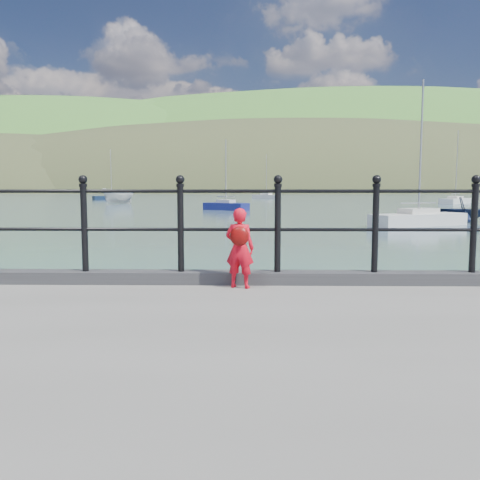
{
  "coord_description": "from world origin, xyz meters",
  "views": [
    {
      "loc": [
        0.25,
        -6.39,
        2.2
      ],
      "look_at": [
        0.14,
        -0.2,
        1.55
      ],
      "focal_mm": 38.0,
      "sensor_mm": 36.0,
      "label": 1
    }
  ],
  "objects_px": {
    "launch_navy": "(463,209)",
    "sailboat_port": "(226,207)",
    "child": "(240,247)",
    "sailboat_deep": "(266,197)",
    "sailboat_near": "(418,220)",
    "sailboat_far": "(455,201)",
    "railing": "(229,217)",
    "sailboat_left": "(112,198)",
    "launch_white": "(118,196)"
  },
  "relations": [
    {
      "from": "railing",
      "to": "sailboat_far",
      "type": "bearing_deg",
      "value": 65.95
    },
    {
      "from": "railing",
      "to": "child",
      "type": "distance_m",
      "value": 0.46
    },
    {
      "from": "railing",
      "to": "sailboat_deep",
      "type": "relative_size",
      "value": 2.07
    },
    {
      "from": "railing",
      "to": "launch_navy",
      "type": "xyz_separation_m",
      "value": [
        13.94,
        26.51,
        -1.04
      ]
    },
    {
      "from": "child",
      "to": "sailboat_near",
      "type": "distance_m",
      "value": 24.96
    },
    {
      "from": "child",
      "to": "sailboat_far",
      "type": "height_order",
      "value": "sailboat_far"
    },
    {
      "from": "railing",
      "to": "sailboat_far",
      "type": "distance_m",
      "value": 67.57
    },
    {
      "from": "sailboat_left",
      "to": "sailboat_far",
      "type": "relative_size",
      "value": 0.89
    },
    {
      "from": "railing",
      "to": "sailboat_left",
      "type": "bearing_deg",
      "value": 106.21
    },
    {
      "from": "sailboat_far",
      "to": "sailboat_deep",
      "type": "distance_m",
      "value": 39.47
    },
    {
      "from": "launch_white",
      "to": "sailboat_port",
      "type": "bearing_deg",
      "value": -17.54
    },
    {
      "from": "sailboat_left",
      "to": "sailboat_far",
      "type": "bearing_deg",
      "value": -50.71
    },
    {
      "from": "railing",
      "to": "launch_white",
      "type": "relative_size",
      "value": 3.42
    },
    {
      "from": "sailboat_far",
      "to": "sailboat_near",
      "type": "xyz_separation_m",
      "value": [
        -17.7,
        -39.0,
        -0.0
      ]
    },
    {
      "from": "launch_white",
      "to": "sailboat_deep",
      "type": "xyz_separation_m",
      "value": [
        20.25,
        33.62,
        -0.68
      ]
    },
    {
      "from": "sailboat_near",
      "to": "sailboat_deep",
      "type": "relative_size",
      "value": 0.95
    },
    {
      "from": "launch_navy",
      "to": "sailboat_near",
      "type": "distance_m",
      "value": 5.62
    },
    {
      "from": "sailboat_near",
      "to": "child",
      "type": "bearing_deg",
      "value": -140.83
    },
    {
      "from": "sailboat_left",
      "to": "sailboat_deep",
      "type": "bearing_deg",
      "value": -5.02
    },
    {
      "from": "railing",
      "to": "launch_navy",
      "type": "distance_m",
      "value": 29.97
    },
    {
      "from": "railing",
      "to": "sailboat_left",
      "type": "xyz_separation_m",
      "value": [
        -23.27,
        80.05,
        -1.49
      ]
    },
    {
      "from": "launch_navy",
      "to": "sailboat_left",
      "type": "xyz_separation_m",
      "value": [
        -37.21,
        53.54,
        -0.44
      ]
    },
    {
      "from": "child",
      "to": "sailboat_deep",
      "type": "distance_m",
      "value": 93.34
    },
    {
      "from": "sailboat_deep",
      "to": "sailboat_near",
      "type": "bearing_deg",
      "value": -43.95
    },
    {
      "from": "child",
      "to": "sailboat_port",
      "type": "distance_m",
      "value": 42.59
    },
    {
      "from": "sailboat_far",
      "to": "sailboat_deep",
      "type": "relative_size",
      "value": 1.12
    },
    {
      "from": "launch_white",
      "to": "sailboat_near",
      "type": "distance_m",
      "value": 45.32
    },
    {
      "from": "railing",
      "to": "sailboat_near",
      "type": "relative_size",
      "value": 2.18
    },
    {
      "from": "child",
      "to": "railing",
      "type": "bearing_deg",
      "value": -47.04
    },
    {
      "from": "launch_navy",
      "to": "sailboat_port",
      "type": "bearing_deg",
      "value": 60.12
    },
    {
      "from": "child",
      "to": "launch_navy",
      "type": "distance_m",
      "value": 30.14
    },
    {
      "from": "child",
      "to": "launch_white",
      "type": "height_order",
      "value": "launch_white"
    },
    {
      "from": "child",
      "to": "sailboat_port",
      "type": "bearing_deg",
      "value": -70.17
    },
    {
      "from": "sailboat_port",
      "to": "sailboat_near",
      "type": "xyz_separation_m",
      "value": [
        11.84,
        -19.55,
        0.0
      ]
    },
    {
      "from": "sailboat_left",
      "to": "sailboat_deep",
      "type": "xyz_separation_m",
      "value": [
        26.77,
        12.95,
        0.0
      ]
    },
    {
      "from": "launch_navy",
      "to": "sailboat_port",
      "type": "distance_m",
      "value": 22.4
    },
    {
      "from": "sailboat_deep",
      "to": "launch_white",
      "type": "bearing_deg",
      "value": -80.17
    },
    {
      "from": "launch_white",
      "to": "sailboat_left",
      "type": "xyz_separation_m",
      "value": [
        -6.51,
        20.67,
        -0.68
      ]
    },
    {
      "from": "launch_navy",
      "to": "sailboat_deep",
      "type": "xyz_separation_m",
      "value": [
        -10.44,
        66.49,
        -0.44
      ]
    },
    {
      "from": "railing",
      "to": "sailboat_near",
      "type": "distance_m",
      "value": 24.78
    },
    {
      "from": "child",
      "to": "launch_white",
      "type": "distance_m",
      "value": 62.01
    },
    {
      "from": "railing",
      "to": "child",
      "type": "xyz_separation_m",
      "value": [
        0.14,
        -0.28,
        -0.34
      ]
    },
    {
      "from": "sailboat_far",
      "to": "sailboat_left",
      "type": "bearing_deg",
      "value": 110.72
    },
    {
      "from": "sailboat_near",
      "to": "railing",
      "type": "bearing_deg",
      "value": -141.37
    },
    {
      "from": "sailboat_left",
      "to": "sailboat_deep",
      "type": "relative_size",
      "value": 1.0
    },
    {
      "from": "launch_white",
      "to": "sailboat_port",
      "type": "relative_size",
      "value": 0.77
    },
    {
      "from": "launch_white",
      "to": "sailboat_port",
      "type": "distance_m",
      "value": 22.63
    },
    {
      "from": "launch_white",
      "to": "railing",
      "type": "bearing_deg",
      "value": -42.49
    },
    {
      "from": "sailboat_far",
      "to": "sailboat_near",
      "type": "bearing_deg",
      "value": -163.82
    },
    {
      "from": "sailboat_port",
      "to": "sailboat_far",
      "type": "bearing_deg",
      "value": 69.06
    }
  ]
}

